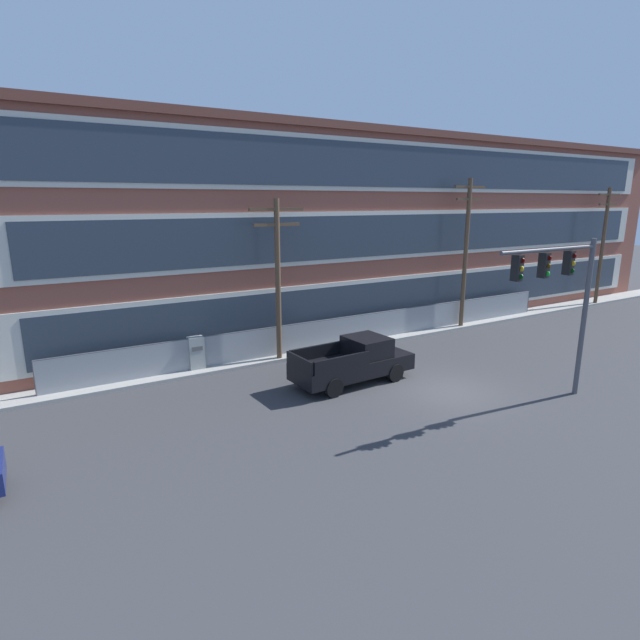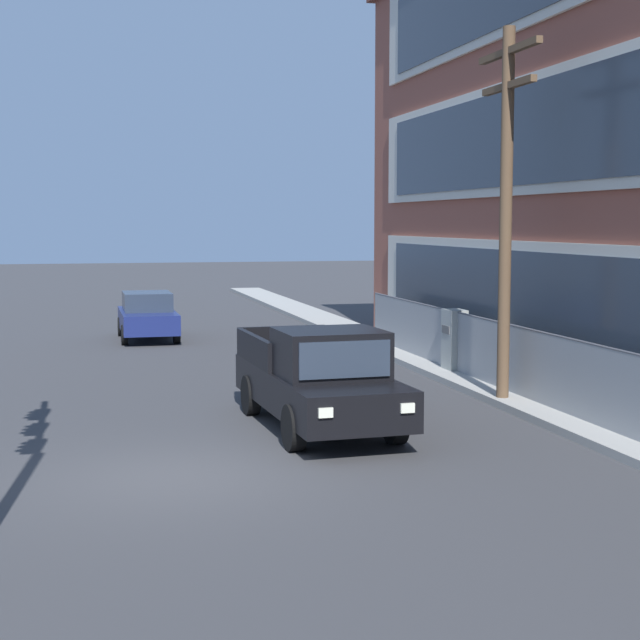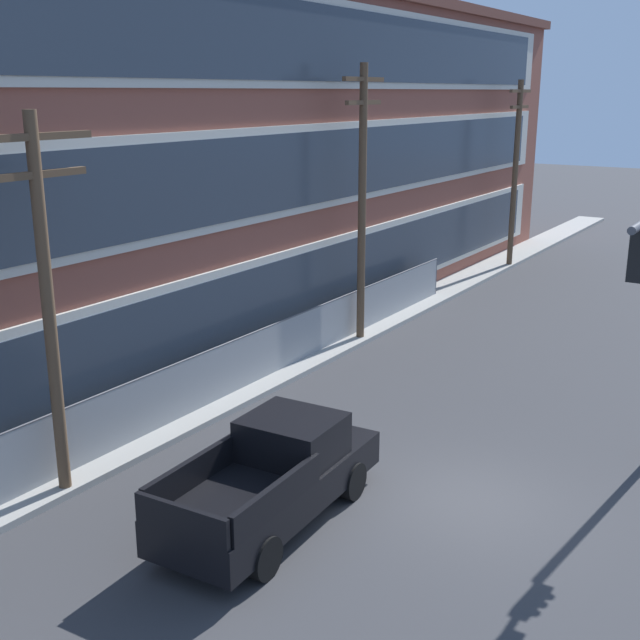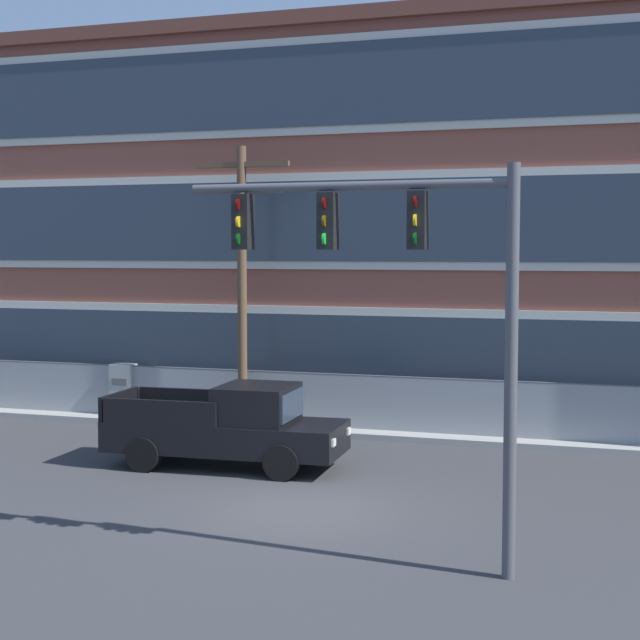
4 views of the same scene
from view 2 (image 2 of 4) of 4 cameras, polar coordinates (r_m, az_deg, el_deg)
The scene contains 6 objects.
ground_plane at distance 15.29m, azimuth -8.56°, elevation -9.00°, with size 160.00×160.00×0.00m, color #38383A.
sidewalk_building_side at distance 17.82m, azimuth 17.92°, elevation -6.83°, with size 80.00×1.64×0.16m, color #9E9B93.
pickup_truck_black at distance 18.27m, azimuth -0.01°, elevation -3.52°, with size 5.62×2.28×1.95m.
sedan_navy at distance 32.81m, azimuth -10.00°, elevation 0.26°, with size 4.11×1.84×1.56m.
utility_pole_near_corner at distance 20.92m, azimuth 10.78°, elevation 7.15°, with size 2.76×0.26×7.86m.
electrical_cabinet at distance 24.99m, azimuth 7.82°, elevation -1.30°, with size 0.71×0.48×1.67m.
Camera 2 is at (14.73, -1.37, 3.87)m, focal length 55.00 mm.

